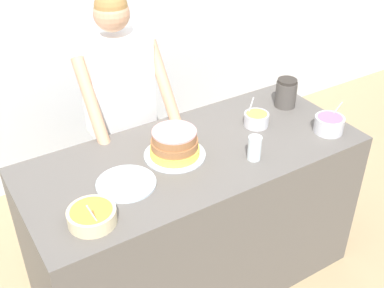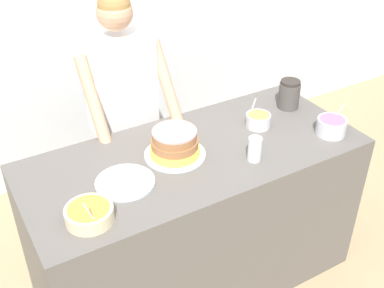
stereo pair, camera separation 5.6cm
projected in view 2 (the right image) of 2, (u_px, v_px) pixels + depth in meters
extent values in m
cube|color=silver|center=(89.00, 2.00, 3.24)|extent=(10.00, 0.05, 2.60)
cube|color=#5B5651|center=(195.00, 219.00, 2.68)|extent=(1.76, 0.77, 0.90)
cylinder|color=#2D2D38|center=(118.00, 183.00, 3.07)|extent=(0.11, 0.11, 0.77)
cylinder|color=#2D2D38|center=(141.00, 175.00, 3.14)|extent=(0.11, 0.11, 0.77)
cube|color=white|center=(121.00, 85.00, 2.73)|extent=(0.37, 0.20, 0.58)
cylinder|color=tan|center=(95.00, 106.00, 2.53)|extent=(0.07, 0.37, 0.49)
cylinder|color=tan|center=(168.00, 88.00, 2.72)|extent=(0.07, 0.37, 0.49)
sphere|color=tan|center=(115.00, 13.00, 2.51)|extent=(0.19, 0.19, 0.19)
sphere|color=olive|center=(114.00, 6.00, 2.49)|extent=(0.18, 0.18, 0.18)
cylinder|color=silver|center=(175.00, 155.00, 2.41)|extent=(0.31, 0.31, 0.01)
cylinder|color=#F2DB4C|center=(175.00, 150.00, 2.40)|extent=(0.25, 0.25, 0.04)
cylinder|color=#9E663D|center=(175.00, 143.00, 2.38)|extent=(0.24, 0.24, 0.04)
cylinder|color=#9E663D|center=(175.00, 136.00, 2.35)|extent=(0.22, 0.22, 0.04)
cylinder|color=pink|center=(174.00, 132.00, 2.34)|extent=(0.22, 0.22, 0.01)
cylinder|color=beige|center=(89.00, 214.00, 2.00)|extent=(0.21, 0.21, 0.07)
cylinder|color=#EF9938|center=(89.00, 209.00, 1.98)|extent=(0.18, 0.18, 0.01)
cylinder|color=silver|center=(92.00, 216.00, 1.91)|extent=(0.06, 0.02, 0.15)
cylinder|color=silver|center=(331.00, 127.00, 2.57)|extent=(0.16, 0.16, 0.09)
cylinder|color=#9E66B7|center=(332.00, 120.00, 2.54)|extent=(0.14, 0.14, 0.01)
cylinder|color=silver|center=(336.00, 115.00, 2.58)|extent=(0.04, 0.07, 0.16)
cylinder|color=silver|center=(258.00, 120.00, 2.63)|extent=(0.14, 0.14, 0.07)
cylinder|color=olive|center=(259.00, 116.00, 2.62)|extent=(0.12, 0.12, 0.01)
cylinder|color=silver|center=(251.00, 111.00, 2.64)|extent=(0.07, 0.03, 0.14)
cylinder|color=silver|center=(255.00, 149.00, 2.35)|extent=(0.07, 0.07, 0.13)
cylinder|color=silver|center=(125.00, 182.00, 2.22)|extent=(0.28, 0.28, 0.01)
cylinder|color=#4C4742|center=(289.00, 95.00, 2.80)|extent=(0.12, 0.12, 0.15)
cylinder|color=#322D28|center=(291.00, 82.00, 2.75)|extent=(0.11, 0.11, 0.02)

